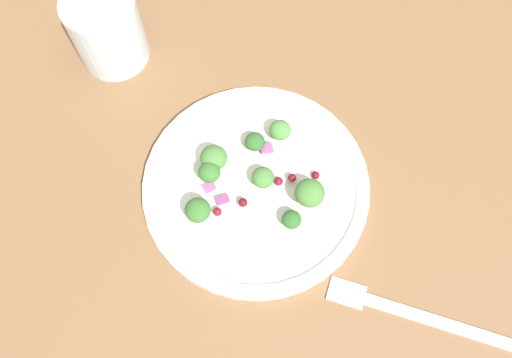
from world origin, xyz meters
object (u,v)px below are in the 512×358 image
(water_glass, at_px, (107,30))
(broccoli_floret_1, at_px, (292,220))
(plate, at_px, (256,186))
(broccoli_floret_0, at_px, (209,172))
(fork, at_px, (410,313))
(broccoli_floret_2, at_px, (214,158))

(water_glass, bearing_deg, broccoli_floret_1, -36.59)
(plate, bearing_deg, water_glass, 144.29)
(broccoli_floret_0, bearing_deg, fork, -24.04)
(broccoli_floret_1, relative_size, broccoli_floret_2, 0.70)
(plate, height_order, fork, plate)
(broccoli_floret_2, height_order, fork, broccoli_floret_2)
(plate, distance_m, water_glass, 0.24)
(broccoli_floret_2, relative_size, fork, 0.15)
(broccoli_floret_1, xyz_separation_m, fork, (0.13, -0.06, -0.02))
(broccoli_floret_1, bearing_deg, broccoli_floret_2, 150.85)
(broccoli_floret_2, relative_size, water_glass, 0.33)
(plate, relative_size, broccoli_floret_0, 10.35)
(broccoli_floret_0, xyz_separation_m, broccoli_floret_1, (0.09, -0.03, -0.01))
(broccoli_floret_2, bearing_deg, plate, -16.25)
(broccoli_floret_0, bearing_deg, broccoli_floret_2, 88.46)
(plate, height_order, broccoli_floret_1, broccoli_floret_1)
(plate, xyz_separation_m, broccoli_floret_2, (-0.05, 0.01, 0.02))
(broccoli_floret_0, height_order, broccoli_floret_2, same)
(broccoli_floret_0, distance_m, broccoli_floret_1, 0.10)
(plate, relative_size, broccoli_floret_2, 8.36)
(fork, relative_size, water_glass, 2.14)
(plate, relative_size, fork, 1.27)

